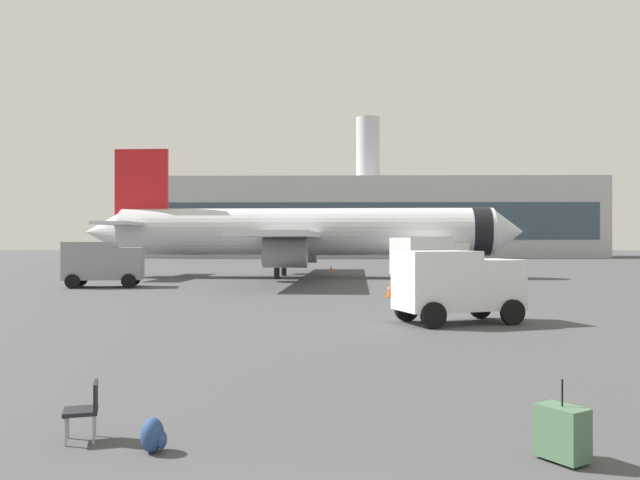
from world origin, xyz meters
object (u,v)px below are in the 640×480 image
fuel_truck (429,256)px  safety_cone_mid (390,289)px  service_truck (103,262)px  rolling_suitcase (562,432)px  cargo_van (457,283)px  traveller_backpack (153,436)px  gate_chair (86,407)px  airplane_at_gate (302,232)px  safety_cone_near (331,269)px

fuel_truck → safety_cone_mid: (-4.33, -15.37, -1.36)m
service_truck → rolling_suitcase: service_truck is taller
fuel_truck → cargo_van: bearing=-96.3°
service_truck → traveller_backpack: (12.21, -32.02, -1.37)m
service_truck → gate_chair: service_truck is taller
fuel_truck → airplane_at_gate: bearing=163.0°
cargo_van → safety_cone_mid: size_ratio=5.78×
gate_chair → service_truck: bearing=109.4°
safety_cone_mid → rolling_suitcase: size_ratio=0.76×
cargo_van → airplane_at_gate: bearing=103.4°
safety_cone_near → cargo_van: bearing=-83.2°
rolling_suitcase → airplane_at_gate: bearing=97.3°
safety_cone_mid → cargo_van: bearing=-82.3°
service_truck → traveller_backpack: bearing=-69.1°
airplane_at_gate → traveller_backpack: 43.49m
fuel_truck → traveller_backpack: size_ratio=13.14×
rolling_suitcase → traveller_backpack: 5.58m
traveller_backpack → gate_chair: bearing=156.2°
safety_cone_mid → gate_chair: bearing=-105.2°
airplane_at_gate → service_truck: size_ratio=6.99×
cargo_van → service_truck: bearing=137.2°
traveller_backpack → fuel_truck: bearing=76.3°
service_truck → cargo_van: bearing=-42.8°
airplane_at_gate → safety_cone_near: airplane_at_gate is taller
cargo_van → rolling_suitcase: bearing=-95.4°
airplane_at_gate → traveller_backpack: bearing=-90.0°
service_truck → fuel_truck: (22.04, 8.34, 0.16)m
safety_cone_near → gate_chair: (-3.48, -52.31, 0.19)m
airplane_at_gate → safety_cone_near: size_ratio=57.70×
fuel_truck → cargo_van: size_ratio=1.31×
fuel_truck → traveller_backpack: bearing=-103.7°
service_truck → cargo_van: size_ratio=1.06×
cargo_van → safety_cone_near: (-4.60, 38.54, -1.15)m
fuel_truck → safety_cone_near: size_ratio=10.19×
traveller_backpack → gate_chair: 1.27m
safety_cone_near → safety_cone_mid: bearing=-83.5°
fuel_truck → safety_cone_near: 14.62m
safety_cone_near → gate_chair: gate_chair is taller
airplane_at_gate → safety_cone_near: bearing=76.1°
airplane_at_gate → service_truck: 16.79m
cargo_van → gate_chair: 16.00m
safety_cone_mid → fuel_truck: bearing=74.3°
service_truck → gate_chair: 33.42m
service_truck → cargo_van: 26.10m
airplane_at_gate → gate_chair: 42.99m
traveller_backpack → service_truck: bearing=110.9°
airplane_at_gate → rolling_suitcase: 44.10m
cargo_van → gate_chair: bearing=-120.4°
gate_chair → rolling_suitcase: bearing=-6.6°
fuel_truck → traveller_backpack: 41.56m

